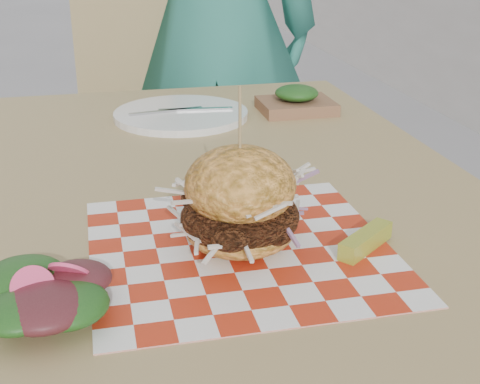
{
  "coord_description": "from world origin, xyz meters",
  "views": [
    {
      "loc": [
        -0.12,
        -0.81,
        1.12
      ],
      "look_at": [
        0.04,
        -0.1,
        0.82
      ],
      "focal_mm": 50.0,
      "sensor_mm": 36.0,
      "label": 1
    }
  ],
  "objects": [
    {
      "name": "diner",
      "position": [
        0.25,
        1.13,
        0.84
      ],
      "size": [
        0.69,
        0.53,
        1.67
      ],
      "primitive_type": "imported",
      "rotation": [
        0.0,
        0.0,
        2.91
      ],
      "color": "#29796A",
      "rests_on": "ground"
    },
    {
      "name": "patio_table",
      "position": [
        0.05,
        0.15,
        0.67
      ],
      "size": [
        0.8,
        1.2,
        0.75
      ],
      "color": "tan",
      "rests_on": "ground"
    },
    {
      "name": "patio_chair",
      "position": [
        0.05,
        1.08,
        0.55
      ],
      "size": [
        0.42,
        0.43,
        0.95
      ],
      "rotation": [
        0.0,
        0.0,
        -0.0
      ],
      "color": "tan",
      "rests_on": "ground"
    },
    {
      "name": "paper_liner",
      "position": [
        0.04,
        -0.1,
        0.75
      ],
      "size": [
        0.36,
        0.36,
        0.0
      ],
      "primitive_type": "cube",
      "color": "red",
      "rests_on": "patio_table"
    },
    {
      "name": "sandwich",
      "position": [
        0.04,
        -0.1,
        0.81
      ],
      "size": [
        0.18,
        0.18,
        0.2
      ],
      "color": "#F09F43",
      "rests_on": "paper_liner"
    },
    {
      "name": "pickle_spear",
      "position": [
        0.19,
        -0.13,
        0.76
      ],
      "size": [
        0.09,
        0.08,
        0.02
      ],
      "primitive_type": "cube",
      "rotation": [
        0.0,
        0.0,
        0.67
      ],
      "color": "#9EA530",
      "rests_on": "paper_liner"
    },
    {
      "name": "side_salad",
      "position": [
        -0.17,
        -0.19,
        0.76
      ],
      "size": [
        0.14,
        0.14,
        0.05
      ],
      "color": "#3F1419",
      "rests_on": "patio_table"
    },
    {
      "name": "place_setting",
      "position": [
        0.05,
        0.49,
        0.76
      ],
      "size": [
        0.27,
        0.27,
        0.02
      ],
      "color": "white",
      "rests_on": "patio_table"
    },
    {
      "name": "kraft_tray",
      "position": [
        0.3,
        0.49,
        0.77
      ],
      "size": [
        0.15,
        0.12,
        0.06
      ],
      "color": "brown",
      "rests_on": "patio_table"
    }
  ]
}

